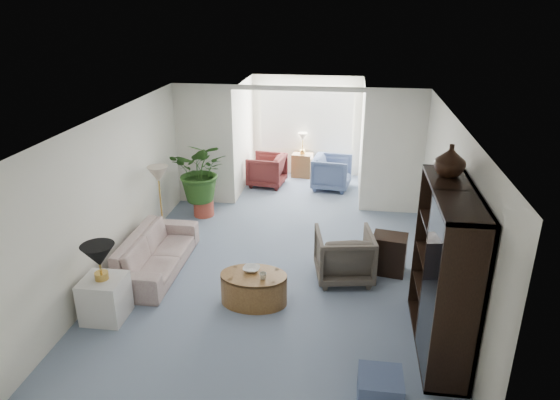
# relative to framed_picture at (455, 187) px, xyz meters

# --- Properties ---
(floor) EXTENTS (6.00, 6.00, 0.00)m
(floor) POSITION_rel_framed_picture_xyz_m (-2.46, 0.10, -1.70)
(floor) COLOR #7D8CA5
(floor) RESTS_ON ground
(sunroom_floor) EXTENTS (2.60, 2.60, 0.00)m
(sunroom_floor) POSITION_rel_framed_picture_xyz_m (-2.46, 4.20, -1.70)
(sunroom_floor) COLOR #7D8CA5
(sunroom_floor) RESTS_ON ground
(back_pier_left) EXTENTS (1.20, 0.12, 2.50)m
(back_pier_left) POSITION_rel_framed_picture_xyz_m (-4.36, 3.10, -0.45)
(back_pier_left) COLOR white
(back_pier_left) RESTS_ON ground
(back_pier_right) EXTENTS (1.20, 0.12, 2.50)m
(back_pier_right) POSITION_rel_framed_picture_xyz_m (-0.56, 3.10, -0.45)
(back_pier_right) COLOR white
(back_pier_right) RESTS_ON ground
(back_header) EXTENTS (2.60, 0.12, 0.10)m
(back_header) POSITION_rel_framed_picture_xyz_m (-2.46, 3.10, 0.75)
(back_header) COLOR white
(back_header) RESTS_ON back_pier_left
(window_pane) EXTENTS (2.20, 0.02, 1.50)m
(window_pane) POSITION_rel_framed_picture_xyz_m (-2.46, 5.28, -0.30)
(window_pane) COLOR white
(window_blinds) EXTENTS (2.20, 0.02, 1.50)m
(window_blinds) POSITION_rel_framed_picture_xyz_m (-2.46, 5.25, -0.30)
(window_blinds) COLOR white
(framed_picture) EXTENTS (0.04, 0.50, 0.40)m
(framed_picture) POSITION_rel_framed_picture_xyz_m (0.00, 0.00, 0.00)
(framed_picture) COLOR #C3B29C
(sofa) EXTENTS (0.83, 2.08, 0.61)m
(sofa) POSITION_rel_framed_picture_xyz_m (-4.38, 0.17, -1.40)
(sofa) COLOR beige
(sofa) RESTS_ON ground
(end_table) EXTENTS (0.55, 0.55, 0.60)m
(end_table) POSITION_rel_framed_picture_xyz_m (-4.58, -1.18, -1.40)
(end_table) COLOR silver
(end_table) RESTS_ON ground
(table_lamp) EXTENTS (0.44, 0.44, 0.30)m
(table_lamp) POSITION_rel_framed_picture_xyz_m (-4.58, -1.18, -0.75)
(table_lamp) COLOR black
(table_lamp) RESTS_ON end_table
(floor_lamp) EXTENTS (0.36, 0.36, 0.28)m
(floor_lamp) POSITION_rel_framed_picture_xyz_m (-4.64, 1.21, -0.45)
(floor_lamp) COLOR beige
(floor_lamp) RESTS_ON ground
(coffee_table) EXTENTS (0.99, 0.99, 0.45)m
(coffee_table) POSITION_rel_framed_picture_xyz_m (-2.66, -0.54, -1.47)
(coffee_table) COLOR olive
(coffee_table) RESTS_ON ground
(coffee_bowl) EXTENTS (0.25, 0.25, 0.06)m
(coffee_bowl) POSITION_rel_framed_picture_xyz_m (-2.71, -0.44, -1.22)
(coffee_bowl) COLOR silver
(coffee_bowl) RESTS_ON coffee_table
(coffee_cup) EXTENTS (0.11, 0.11, 0.10)m
(coffee_cup) POSITION_rel_framed_picture_xyz_m (-2.51, -0.64, -1.20)
(coffee_cup) COLOR #BCB9A5
(coffee_cup) RESTS_ON coffee_table
(wingback_chair) EXTENTS (0.98, 1.00, 0.79)m
(wingback_chair) POSITION_rel_framed_picture_xyz_m (-1.42, 0.33, -1.31)
(wingback_chair) COLOR #585145
(wingback_chair) RESTS_ON ground
(side_table_dark) EXTENTS (0.59, 0.50, 0.63)m
(side_table_dark) POSITION_rel_framed_picture_xyz_m (-0.72, 0.63, -1.39)
(side_table_dark) COLOR black
(side_table_dark) RESTS_ON ground
(entertainment_cabinet) EXTENTS (0.50, 1.86, 2.07)m
(entertainment_cabinet) POSITION_rel_framed_picture_xyz_m (-0.23, -1.14, -0.67)
(entertainment_cabinet) COLOR black
(entertainment_cabinet) RESTS_ON ground
(cabinet_urn) EXTENTS (0.37, 0.37, 0.39)m
(cabinet_urn) POSITION_rel_framed_picture_xyz_m (-0.23, -0.64, 0.56)
(cabinet_urn) COLOR black
(cabinet_urn) RESTS_ON entertainment_cabinet
(ottoman) EXTENTS (0.47, 0.47, 0.37)m
(ottoman) POSITION_rel_framed_picture_xyz_m (-0.97, -2.27, -1.51)
(ottoman) COLOR #4C5882
(ottoman) RESTS_ON ground
(plant_pot) EXTENTS (0.40, 0.40, 0.32)m
(plant_pot) POSITION_rel_framed_picture_xyz_m (-4.24, 2.41, -1.54)
(plant_pot) COLOR #AF4332
(plant_pot) RESTS_ON ground
(house_plant) EXTENTS (1.11, 0.96, 1.23)m
(house_plant) POSITION_rel_framed_picture_xyz_m (-4.24, 2.41, -0.76)
(house_plant) COLOR #29521C
(house_plant) RESTS_ON plant_pot
(sunroom_chair_blue) EXTENTS (0.93, 0.91, 0.75)m
(sunroom_chair_blue) POSITION_rel_framed_picture_xyz_m (-1.78, 4.32, -1.32)
(sunroom_chair_blue) COLOR #4C5882
(sunroom_chair_blue) RESTS_ON ground
(sunroom_chair_maroon) EXTENTS (0.90, 0.88, 0.73)m
(sunroom_chair_maroon) POSITION_rel_framed_picture_xyz_m (-3.28, 4.32, -1.33)
(sunroom_chair_maroon) COLOR #5A1F20
(sunroom_chair_maroon) RESTS_ON ground
(sunroom_table) EXTENTS (0.51, 0.42, 0.57)m
(sunroom_table) POSITION_rel_framed_picture_xyz_m (-2.53, 5.07, -1.41)
(sunroom_table) COLOR olive
(sunroom_table) RESTS_ON ground
(shelf_clutter) EXTENTS (0.30, 0.91, 1.06)m
(shelf_clutter) POSITION_rel_framed_picture_xyz_m (-0.28, -1.37, -0.76)
(shelf_clutter) COLOR #3C3836
(shelf_clutter) RESTS_ON entertainment_cabinet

